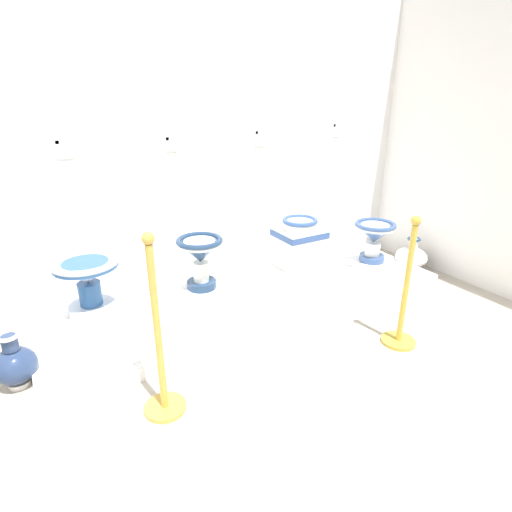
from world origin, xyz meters
name	(u,v)px	position (x,y,z in m)	size (l,w,h in m)	color
ground_plane	(403,429)	(1.95, 0.92, -0.01)	(5.90, 5.84, 0.02)	#B2A899
wall_back	(219,116)	(1.95, 3.07, 1.49)	(4.10, 0.06, 2.98)	white
display_platform	(254,300)	(1.95, 2.51, 0.05)	(3.35, 1.03, 0.09)	white
plinth_block_leftmost	(95,324)	(0.70, 2.52, 0.18)	(0.38, 0.28, 0.18)	white
antique_toilet_leftmost	(87,276)	(0.70, 2.52, 0.55)	(0.42, 0.42, 0.39)	silver
plinth_block_broad_patterned	(202,297)	(1.50, 2.54, 0.18)	(0.29, 0.31, 0.16)	white
antique_toilet_broad_patterned	(200,253)	(1.50, 2.54, 0.54)	(0.35, 0.35, 0.40)	navy
plinth_block_slender_white	(298,276)	(2.35, 2.45, 0.20)	(0.39, 0.39, 0.20)	white
antique_toilet_slender_white	(299,242)	(2.35, 2.45, 0.51)	(0.37, 0.33, 0.41)	white
plinth_block_rightmost	(371,264)	(3.22, 2.44, 0.13)	(0.28, 0.35, 0.07)	white
antique_toilet_rightmost	(374,235)	(3.22, 2.44, 0.43)	(0.38, 0.38, 0.38)	#385488
info_placard_first	(63,148)	(0.73, 3.04, 1.31)	(0.11, 0.01, 0.13)	white
info_placard_second	(171,143)	(1.51, 3.04, 1.30)	(0.09, 0.01, 0.12)	white
info_placard_third	(260,137)	(2.32, 3.04, 1.30)	(0.11, 0.01, 0.14)	white
info_placard_fourth	(337,129)	(3.18, 3.04, 1.34)	(0.10, 0.01, 0.13)	white
decorative_vase_companion	(15,364)	(0.20, 2.34, 0.15)	(0.25, 0.25, 0.36)	white
decorative_vase_corner	(412,257)	(3.70, 2.37, 0.13)	(0.32, 0.32, 0.33)	navy
stanchion_post_near_left	(160,359)	(0.90, 1.69, 0.34)	(0.24, 0.24, 1.05)	gold
stanchion_post_near_right	(403,306)	(2.56, 1.50, 0.29)	(0.24, 0.24, 0.94)	gold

